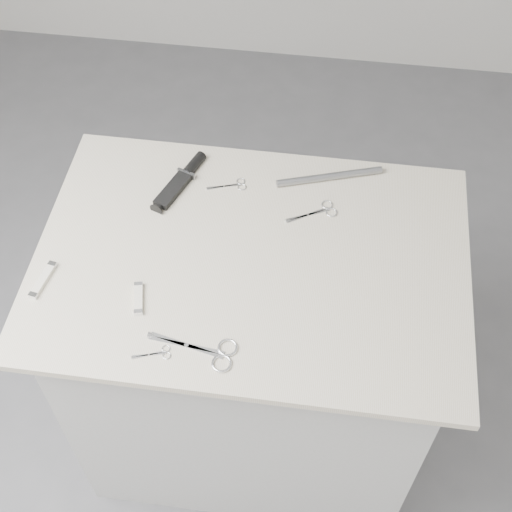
# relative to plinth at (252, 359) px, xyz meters

# --- Properties ---
(ground) EXTENTS (4.00, 4.00, 0.01)m
(ground) POSITION_rel_plinth_xyz_m (0.00, 0.00, -0.46)
(ground) COLOR slate
(ground) RESTS_ON ground
(plinth) EXTENTS (0.90, 0.60, 0.90)m
(plinth) POSITION_rel_plinth_xyz_m (0.00, 0.00, 0.00)
(plinth) COLOR #B5B5B3
(plinth) RESTS_ON ground
(display_board) EXTENTS (1.00, 0.70, 0.02)m
(display_board) POSITION_rel_plinth_xyz_m (0.00, 0.00, 0.46)
(display_board) COLOR beige
(display_board) RESTS_ON plinth
(large_shears) EXTENTS (0.19, 0.08, 0.01)m
(large_shears) POSITION_rel_plinth_xyz_m (-0.05, -0.26, 0.47)
(large_shears) COLOR silver
(large_shears) RESTS_ON display_board
(embroidery_scissors_a) EXTENTS (0.12, 0.09, 0.00)m
(embroidery_scissors_a) POSITION_rel_plinth_xyz_m (0.15, 0.16, 0.47)
(embroidery_scissors_a) COLOR silver
(embroidery_scissors_a) RESTS_ON display_board
(embroidery_scissors_b) EXTENTS (0.10, 0.05, 0.00)m
(embroidery_scissors_b) POSITION_rel_plinth_xyz_m (-0.08, 0.22, 0.47)
(embroidery_scissors_b) COLOR silver
(embroidery_scissors_b) RESTS_ON display_board
(tiny_scissors) EXTENTS (0.08, 0.04, 0.00)m
(tiny_scissors) POSITION_rel_plinth_xyz_m (-0.16, -0.28, 0.47)
(tiny_scissors) COLOR silver
(tiny_scissors) RESTS_ON display_board
(sheathed_knife) EXTENTS (0.10, 0.20, 0.03)m
(sheathed_knife) POSITION_rel_plinth_xyz_m (-0.20, 0.22, 0.48)
(sheathed_knife) COLOR black
(sheathed_knife) RESTS_ON display_board
(pocket_knife_a) EXTENTS (0.04, 0.10, 0.01)m
(pocket_knife_a) POSITION_rel_plinth_xyz_m (-0.45, -0.13, 0.48)
(pocket_knife_a) COLOR silver
(pocket_knife_a) RESTS_ON display_board
(pocket_knife_b) EXTENTS (0.04, 0.08, 0.01)m
(pocket_knife_b) POSITION_rel_plinth_xyz_m (-0.23, -0.15, 0.48)
(pocket_knife_b) COLOR silver
(pocket_knife_b) RESTS_ON display_board
(metal_rail) EXTENTS (0.26, 0.10, 0.02)m
(metal_rail) POSITION_rel_plinth_xyz_m (0.16, 0.27, 0.48)
(metal_rail) COLOR gray
(metal_rail) RESTS_ON display_board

